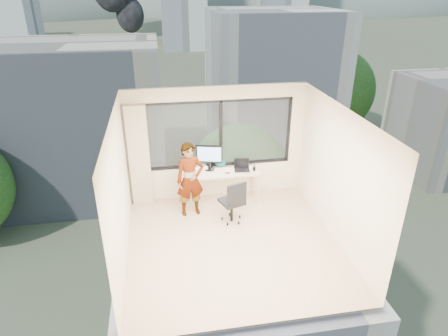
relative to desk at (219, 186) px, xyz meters
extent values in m
cube|color=#D4B78A|center=(0.00, -1.66, -0.38)|extent=(4.00, 4.00, 0.01)
cube|color=white|center=(0.00, -1.66, 2.23)|extent=(4.00, 4.00, 0.01)
cube|color=beige|center=(0.00, -3.66, 0.93)|extent=(4.00, 0.01, 2.60)
cube|color=beige|center=(-2.00, -1.66, 0.93)|extent=(0.01, 4.00, 2.60)
cube|color=beige|center=(2.00, -1.66, 0.93)|extent=(0.01, 4.00, 2.60)
cube|color=beige|center=(-1.72, 0.22, 0.77)|extent=(0.45, 0.14, 2.30)
cube|color=beige|center=(0.00, 0.00, 0.00)|extent=(1.80, 0.60, 0.75)
imported|color=#2D2D33|center=(-0.68, -0.41, 0.44)|extent=(0.65, 0.47, 1.63)
cube|color=white|center=(-0.39, 0.21, 0.41)|extent=(0.31, 0.27, 0.07)
cube|color=black|center=(0.17, -0.11, 0.38)|extent=(0.11, 0.06, 0.01)
cylinder|color=black|center=(0.79, -0.07, 0.42)|extent=(0.09, 0.09, 0.09)
ellipsoid|color=#0D4E3E|center=(0.08, 0.25, 0.47)|extent=(0.26, 0.14, 0.19)
cube|color=#515B3D|center=(0.00, 118.34, -14.38)|extent=(400.00, 400.00, 0.04)
cube|color=beige|center=(-9.00, 28.34, -7.38)|extent=(16.00, 12.00, 14.00)
cube|color=white|center=(12.00, 36.34, -6.38)|extent=(14.00, 13.00, 16.00)
cube|color=silver|center=(45.00, 138.34, -1.38)|extent=(15.00, 15.00, 26.00)
ellipsoid|color=slate|center=(100.00, 318.34, -14.38)|extent=(300.00, 220.00, 96.00)
camera|label=1|loc=(-1.21, -7.69, 4.18)|focal=31.12mm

